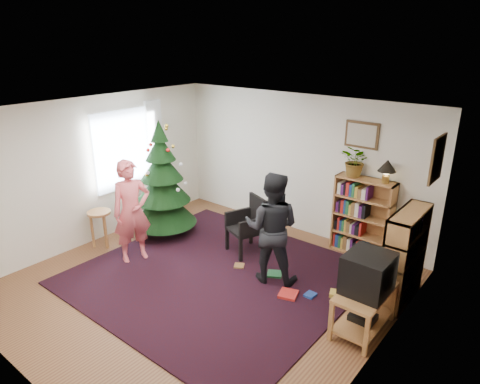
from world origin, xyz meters
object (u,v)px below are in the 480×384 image
Objects in this scene: bookshelf_right at (405,256)px; crt_tv at (368,273)px; picture_right at (437,159)px; christmas_tree at (163,188)px; potted_plant at (356,161)px; person_standing at (132,212)px; person_by_chair at (272,228)px; picture_back at (362,135)px; stool at (100,219)px; table_lamp at (387,167)px; bookshelf_back at (362,216)px; armchair at (250,223)px; tv_stand at (364,307)px.

bookshelf_right reaches higher than crt_tv.
picture_right is 0.46× the size of bookshelf_right.
christmas_tree is at bearing 98.72° from bookshelf_right.
potted_plant is at bearing 155.93° from picture_right.
potted_plant reaches higher than bookshelf_right.
person_by_chair reaches higher than person_standing.
potted_plant reaches higher than person_by_chair.
picture_right is at bearing -173.90° from person_by_chair.
picture_back is 0.86× the size of stool.
stool is 0.88m from person_standing.
table_lamp is (-0.56, 1.85, 0.76)m from crt_tv.
table_lamp reaches higher than bookshelf_back.
table_lamp is at bearing 144.30° from picture_right.
picture_right is 4.43m from christmas_tree.
bookshelf_back is 0.78× the size of person_by_chair.
picture_right is at bearing -23.53° from bookshelf_right.
armchair is at bearing -169.23° from picture_right.
bookshelf_right is (4.06, 0.62, -0.21)m from christmas_tree.
potted_plant is at bearing 27.89° from christmas_tree.
stool is (-4.67, -1.95, -1.45)m from picture_right.
person_by_chair is at bearing -121.61° from table_lamp.
table_lamp is (-0.82, 0.59, -0.40)m from picture_right.
table_lamp is (0.30, 0.00, 0.88)m from bookshelf_back.
picture_back is 0.42× the size of bookshelf_back.
christmas_tree reaches higher than bookshelf_right.
christmas_tree is 2.20× the size of armchair.
armchair is (-2.34, 0.76, 0.19)m from tv_stand.
crt_tv is 2.26m from potted_plant.
person_standing is 3.61m from potted_plant.
bookshelf_right is (1.19, -1.03, -1.29)m from picture_back.
crt_tv is (-0.26, -1.26, -1.16)m from picture_right.
picture_back reaches higher than stool.
picture_right is 3.00m from armchair.
stool is at bearing -171.10° from crt_tv.
picture_right is 0.46× the size of bookshelf_back.
table_lamp is (3.38, 1.52, 0.67)m from christmas_tree.
person_by_chair is 2.01m from table_lamp.
armchair is at bearing -139.55° from potted_plant.
person_by_chair reaches higher than tv_stand.
bookshelf_right is 0.96m from crt_tv.
person_standing is (0.34, -0.94, -0.04)m from christmas_tree.
picture_right is 0.36× the size of person_standing.
potted_plant is at bearing -180.00° from table_lamp.
picture_right reaches higher than potted_plant.
christmas_tree is at bearing 175.33° from crt_tv.
picture_right is 0.63× the size of armchair.
stool is (-3.35, -2.67, -1.45)m from picture_back.
armchair is 2.32m from table_lamp.
bookshelf_back is 2.58× the size of potted_plant.
picture_back is at bearing 118.32° from crt_tv.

